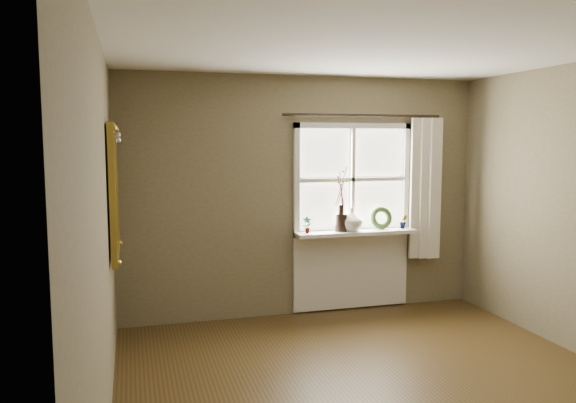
% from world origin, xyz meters
% --- Properties ---
extents(floor, '(4.50, 4.50, 0.00)m').
position_xyz_m(floor, '(0.00, 0.00, 0.00)').
color(floor, '#3E2C13').
rests_on(floor, ground).
extents(ceiling, '(4.50, 4.50, 0.00)m').
position_xyz_m(ceiling, '(0.00, 0.00, 2.60)').
color(ceiling, silver).
rests_on(ceiling, ground).
extents(wall_back, '(4.00, 0.10, 2.60)m').
position_xyz_m(wall_back, '(0.00, 2.30, 1.30)').
color(wall_back, '#6B6246').
rests_on(wall_back, ground).
extents(wall_left, '(0.10, 4.50, 2.60)m').
position_xyz_m(wall_left, '(-2.05, 0.00, 1.30)').
color(wall_left, '#6B6246').
rests_on(wall_left, ground).
extents(window_frame, '(1.36, 0.06, 1.24)m').
position_xyz_m(window_frame, '(0.55, 2.23, 1.48)').
color(window_frame, silver).
rests_on(window_frame, wall_back).
extents(window_sill, '(1.36, 0.26, 0.04)m').
position_xyz_m(window_sill, '(0.55, 2.12, 0.90)').
color(window_sill, silver).
rests_on(window_sill, wall_back).
extents(window_apron, '(1.36, 0.04, 0.88)m').
position_xyz_m(window_apron, '(0.55, 2.23, 0.46)').
color(window_apron, silver).
rests_on(window_apron, ground).
extents(dark_jug, '(0.17, 0.17, 0.20)m').
position_xyz_m(dark_jug, '(0.38, 2.12, 1.02)').
color(dark_jug, black).
rests_on(dark_jug, window_sill).
extents(cream_vase, '(0.32, 0.32, 0.25)m').
position_xyz_m(cream_vase, '(0.50, 2.12, 1.05)').
color(cream_vase, beige).
rests_on(cream_vase, window_sill).
extents(wreath, '(0.26, 0.12, 0.26)m').
position_xyz_m(wreath, '(0.88, 2.16, 1.02)').
color(wreath, '#304820').
rests_on(wreath, window_sill).
extents(potted_plant_left, '(0.10, 0.08, 0.18)m').
position_xyz_m(potted_plant_left, '(-0.01, 2.12, 1.01)').
color(potted_plant_left, '#304820').
rests_on(potted_plant_left, window_sill).
extents(potted_plant_right, '(0.09, 0.08, 0.16)m').
position_xyz_m(potted_plant_right, '(1.13, 2.12, 1.00)').
color(potted_plant_right, '#304820').
rests_on(potted_plant_right, window_sill).
extents(curtain, '(0.36, 0.12, 1.59)m').
position_xyz_m(curtain, '(1.39, 2.13, 1.37)').
color(curtain, beige).
rests_on(curtain, wall_back).
extents(curtain_rod, '(1.84, 0.03, 0.03)m').
position_xyz_m(curtain_rod, '(0.65, 2.17, 2.18)').
color(curtain_rod, black).
rests_on(curtain_rod, wall_back).
extents(gilt_mirror, '(0.10, 0.95, 1.13)m').
position_xyz_m(gilt_mirror, '(-1.96, 1.37, 1.49)').
color(gilt_mirror, white).
rests_on(gilt_mirror, wall_left).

